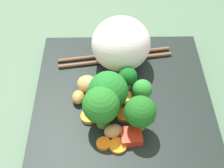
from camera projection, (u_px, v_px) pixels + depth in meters
The scene contains 20 objects.
ground_plane at pixel (122, 104), 53.69cm from camera, with size 110.00×110.00×2.00cm, color #4D6E52.
square_plate at pixel (123, 97), 52.27cm from camera, with size 28.28×28.28×1.78cm, color black.
rice_mound at pixel (119, 44), 53.03cm from camera, with size 9.92×9.87×8.85cm, color white.
broccoli_floret_0 at pixel (101, 106), 44.60cm from camera, with size 5.37×5.37×7.27cm.
broccoli_floret_1 at pixel (128, 77), 50.52cm from camera, with size 3.07×3.07×4.41cm.
broccoli_floret_2 at pixel (142, 90), 48.14cm from camera, with size 3.02×3.02×4.89cm.
broccoli_floret_3 at pixel (108, 91), 46.81cm from camera, with size 5.96×5.96×7.18cm.
broccoli_floret_4 at pixel (140, 112), 44.05cm from camera, with size 4.52×4.52×6.74cm.
carrot_slice_0 at pixel (101, 97), 50.72cm from camera, with size 3.11×3.11×0.77cm, color orange.
carrot_slice_1 at pixel (123, 96), 50.84cm from camera, with size 2.72×2.72×0.62cm, color orange.
carrot_slice_2 at pixel (118, 146), 44.99cm from camera, with size 2.55×2.55×0.50cm, color orange.
carrot_slice_3 at pixel (103, 144), 45.11cm from camera, with size 2.05×2.05×0.62cm, color orange.
carrot_slice_4 at pixel (126, 115), 48.43cm from camera, with size 2.43×2.43×0.62cm, color orange.
carrot_slice_5 at pixel (89, 117), 48.21cm from camera, with size 2.52×2.52×0.67cm, color orange.
pepper_chunk_0 at pixel (143, 110), 48.37cm from camera, with size 2.56×1.81×1.76cm, color red.
pepper_chunk_1 at pixel (131, 136), 45.58cm from camera, with size 3.04×2.77×1.24cm, color red.
chicken_piece_0 at pixel (78, 97), 50.01cm from camera, with size 2.54×2.02×1.77cm, color #B58B45.
chicken_piece_1 at pixel (88, 84), 51.16cm from camera, with size 3.51×3.12×2.71cm, color tan.
chicken_piece_2 at pixel (113, 131), 45.69cm from camera, with size 2.67×1.99×2.04cm, color #B4834F.
chopstick_pair at pixel (115, 57), 56.76cm from camera, with size 20.37×4.73×0.65cm.
Camera 1 is at (2.82, 32.79, 41.59)cm, focal length 50.96 mm.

